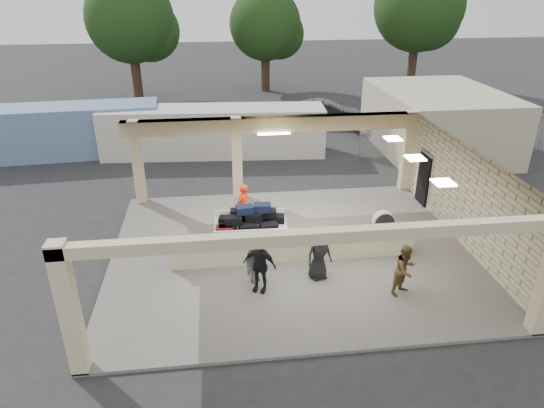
{
  "coord_description": "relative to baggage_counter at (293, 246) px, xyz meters",
  "views": [
    {
      "loc": [
        -2.35,
        -14.09,
        8.59
      ],
      "look_at": [
        -0.51,
        1.0,
        1.43
      ],
      "focal_mm": 32.0,
      "sensor_mm": 36.0,
      "label": 1
    }
  ],
  "objects": [
    {
      "name": "adjacent_building",
      "position": [
        9.5,
        10.5,
        1.01
      ],
      "size": [
        6.0,
        8.0,
        3.2
      ],
      "primitive_type": "cube",
      "color": "#BEB397",
      "rests_on": "ground"
    },
    {
      "name": "passenger_b",
      "position": [
        -1.26,
        -1.63,
        0.37
      ],
      "size": [
        1.07,
        0.77,
        1.72
      ],
      "primitive_type": "imported",
      "rotation": [
        0.0,
        0.0,
        -0.44
      ],
      "color": "black",
      "rests_on": "pavilion"
    },
    {
      "name": "passenger_d",
      "position": [
        0.61,
        -1.17,
        0.34
      ],
      "size": [
        0.87,
        0.56,
        1.66
      ],
      "primitive_type": "imported",
      "rotation": [
        0.0,
        0.0,
        0.31
      ],
      "color": "black",
      "rests_on": "pavilion"
    },
    {
      "name": "fence",
      "position": [
        11.0,
        9.5,
        0.47
      ],
      "size": [
        12.06,
        0.06,
        2.03
      ],
      "color": "gray",
      "rests_on": "ground"
    },
    {
      "name": "ground",
      "position": [
        0.0,
        0.5,
        -0.59
      ],
      "size": [
        120.0,
        120.0,
        0.0
      ],
      "primitive_type": "plane",
      "color": "#242427",
      "rests_on": "ground"
    },
    {
      "name": "luggage_cart",
      "position": [
        -1.31,
        1.18,
        0.31
      ],
      "size": [
        2.56,
        1.63,
        1.47
      ],
      "rotation": [
        0.0,
        0.0,
        -0.03
      ],
      "color": "white",
      "rests_on": "pavilion"
    },
    {
      "name": "car_white_a",
      "position": [
        8.62,
        13.94,
        0.18
      ],
      "size": [
        5.9,
        4.36,
        1.53
      ],
      "primitive_type": "imported",
      "rotation": [
        0.0,
        0.0,
        1.96
      ],
      "color": "white",
      "rests_on": "ground"
    },
    {
      "name": "passenger_a",
      "position": [
        2.92,
        -2.27,
        0.3
      ],
      "size": [
        0.83,
        0.7,
        1.58
      ],
      "primitive_type": "imported",
      "rotation": [
        0.0,
        0.0,
        0.57
      ],
      "color": "brown",
      "rests_on": "pavilion"
    },
    {
      "name": "container_blue",
      "position": [
        -10.35,
        11.87,
        0.72
      ],
      "size": [
        10.24,
        3.19,
        2.62
      ],
      "primitive_type": "cube",
      "rotation": [
        0.0,
        0.0,
        0.08
      ],
      "color": "#6982A8",
      "rests_on": "ground"
    },
    {
      "name": "passenger_c",
      "position": [
        -1.33,
        -1.18,
        0.35
      ],
      "size": [
        0.91,
        1.11,
        1.67
      ],
      "primitive_type": "imported",
      "rotation": [
        0.0,
        0.0,
        0.99
      ],
      "color": "#4B4C50",
      "rests_on": "pavilion"
    },
    {
      "name": "tree_right",
      "position": [
        14.32,
        25.66,
        5.63
      ],
      "size": [
        7.2,
        7.0,
        10.0
      ],
      "color": "#382619",
      "rests_on": "ground"
    },
    {
      "name": "car_white_b",
      "position": [
        12.08,
        14.98,
        0.05
      ],
      "size": [
        4.07,
        1.65,
        1.27
      ],
      "primitive_type": "imported",
      "rotation": [
        0.0,
        0.0,
        1.61
      ],
      "color": "white",
      "rests_on": "ground"
    },
    {
      "name": "car_dark",
      "position": [
        4.65,
        16.05,
        0.16
      ],
      "size": [
        4.73,
        2.45,
        1.5
      ],
      "primitive_type": "imported",
      "rotation": [
        0.0,
        0.0,
        1.37
      ],
      "color": "black",
      "rests_on": "ground"
    },
    {
      "name": "baggage_counter",
      "position": [
        0.0,
        0.0,
        0.0
      ],
      "size": [
        8.2,
        0.58,
        0.98
      ],
      "color": "beige",
      "rests_on": "pavilion"
    },
    {
      "name": "container_white",
      "position": [
        -2.41,
        11.14,
        0.66
      ],
      "size": [
        11.63,
        3.08,
        2.49
      ],
      "primitive_type": "cube",
      "rotation": [
        0.0,
        0.0,
        -0.07
      ],
      "color": "silver",
      "rests_on": "ground"
    },
    {
      "name": "drum_fan",
      "position": [
        3.52,
        1.32,
        -0.01
      ],
      "size": [
        0.81,
        0.45,
        0.89
      ],
      "rotation": [
        0.0,
        0.0,
        -0.02
      ],
      "color": "white",
      "rests_on": "pavilion"
    },
    {
      "name": "baggage_handler",
      "position": [
        -1.47,
        2.41,
        0.38
      ],
      "size": [
        0.65,
        0.71,
        1.72
      ],
      "primitive_type": "imported",
      "rotation": [
        0.0,
        0.0,
        4.09
      ],
      "color": "red",
      "rests_on": "pavilion"
    },
    {
      "name": "pavilion",
      "position": [
        0.21,
        1.16,
        0.76
      ],
      "size": [
        12.01,
        10.0,
        3.55
      ],
      "color": "#635F5C",
      "rests_on": "ground"
    },
    {
      "name": "tree_mid",
      "position": [
        2.32,
        26.66,
        4.38
      ],
      "size": [
        6.0,
        5.6,
        8.0
      ],
      "color": "#382619",
      "rests_on": "ground"
    },
    {
      "name": "tree_left",
      "position": [
        -7.68,
        24.66,
        5.0
      ],
      "size": [
        6.6,
        6.3,
        9.0
      ],
      "color": "#382619",
      "rests_on": "ground"
    }
  ]
}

